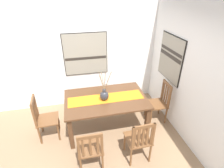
{
  "coord_description": "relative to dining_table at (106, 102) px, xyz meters",
  "views": [
    {
      "loc": [
        -0.23,
        -2.31,
        2.81
      ],
      "look_at": [
        0.44,
        0.67,
        1.1
      ],
      "focal_mm": 28.11,
      "sensor_mm": 36.0,
      "label": 1
    }
  ],
  "objects": [
    {
      "name": "centerpiece_vase",
      "position": [
        -0.04,
        -0.05,
        0.24
      ],
      "size": [
        0.22,
        0.28,
        0.69
      ],
      "color": "#333338",
      "rests_on": "dining_table"
    },
    {
      "name": "wall_back",
      "position": [
        -0.31,
        1.17,
        0.69
      ],
      "size": [
        6.4,
        0.12,
        2.7
      ],
      "primitive_type": "cube",
      "color": "white",
      "rests_on": "ground_plane"
    },
    {
      "name": "dining_table",
      "position": [
        0.0,
        0.0,
        0.0
      ],
      "size": [
        1.7,
        1.08,
        0.76
      ],
      "color": "#51331E",
      "rests_on": "ground_plane"
    },
    {
      "name": "wall_side",
      "position": [
        1.55,
        -0.69,
        0.69
      ],
      "size": [
        0.12,
        6.4,
        2.7
      ],
      "primitive_type": "cube",
      "color": "white",
      "rests_on": "ground_plane"
    },
    {
      "name": "chair_1",
      "position": [
        -0.45,
        -0.97,
        -0.19
      ],
      "size": [
        0.42,
        0.42,
        0.9
      ],
      "color": "brown",
      "rests_on": "ground_plane"
    },
    {
      "name": "chair_3",
      "position": [
        1.25,
        -0.01,
        -0.16
      ],
      "size": [
        0.44,
        0.44,
        0.97
      ],
      "color": "brown",
      "rests_on": "ground_plane"
    },
    {
      "name": "table_runner",
      "position": [
        0.0,
        -0.0,
        0.11
      ],
      "size": [
        1.56,
        0.36,
        0.01
      ],
      "primitive_type": "cube",
      "color": "orange",
      "rests_on": "dining_table"
    },
    {
      "name": "chair_2",
      "position": [
        0.4,
        -0.98,
        -0.17
      ],
      "size": [
        0.43,
        0.43,
        0.92
      ],
      "color": "brown",
      "rests_on": "ground_plane"
    },
    {
      "name": "ground_plane",
      "position": [
        -0.31,
        -0.69,
        -0.67
      ],
      "size": [
        6.4,
        6.4,
        0.03
      ],
      "primitive_type": "cube",
      "color": "#8E7051"
    },
    {
      "name": "painting_on_side_wall",
      "position": [
        1.48,
        0.22,
        0.79
      ],
      "size": [
        0.05,
        0.9,
        0.99
      ],
      "color": "black"
    },
    {
      "name": "painting_on_back_wall",
      "position": [
        -0.28,
        1.1,
        0.71
      ],
      "size": [
        1.06,
        0.05,
        1.04
      ],
      "color": "black"
    },
    {
      "name": "chair_0",
      "position": [
        -1.28,
        -0.03,
        -0.16
      ],
      "size": [
        0.44,
        0.44,
        0.97
      ],
      "color": "brown",
      "rests_on": "ground_plane"
    }
  ]
}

